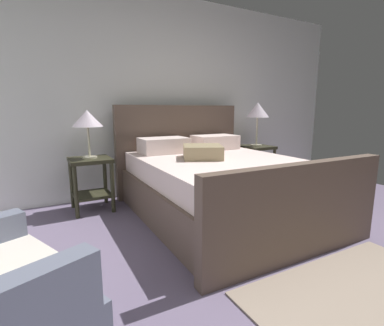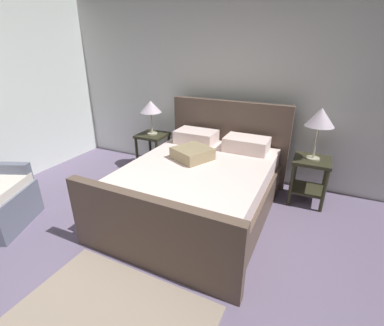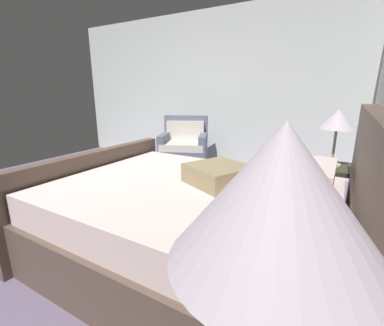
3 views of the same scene
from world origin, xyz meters
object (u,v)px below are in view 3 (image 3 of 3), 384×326
table_lamp_right (279,203)px  armchair (184,151)px  table_lamp_left (338,121)px  bed (198,221)px  nightstand_left (329,185)px

table_lamp_right → armchair: (-3.20, -2.10, -0.77)m
table_lamp_left → armchair: 2.38m
table_lamp_right → armchair: 3.90m
bed → table_lamp_left: 1.58m
bed → armchair: (-2.01, -1.33, -0.00)m
table_lamp_right → table_lamp_left: table_lamp_right is taller
nightstand_left → table_lamp_left: 0.62m
table_lamp_left → nightstand_left: bearing=-45.0°
armchair → nightstand_left: bearing=68.8°
bed → nightstand_left: (-1.19, 0.80, 0.05)m
table_lamp_right → table_lamp_left: (-2.37, 0.03, -0.09)m
table_lamp_right → nightstand_left: 2.48m
bed → nightstand_left: bearing=146.0°
nightstand_left → armchair: armchair is taller
nightstand_left → table_lamp_right: bearing=-0.7°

